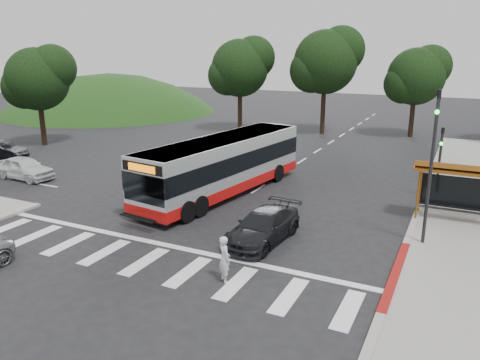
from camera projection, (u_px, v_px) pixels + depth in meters
The scene contains 18 objects.
ground at pixel (208, 221), 22.59m from camera, with size 140.00×140.00×0.00m, color black.
sidewalk_east at pixel (463, 204), 24.85m from camera, with size 4.00×40.00×0.12m, color gray.
curb_east at pixel (423, 199), 25.69m from camera, with size 0.30×40.00×0.15m, color #9E9991.
curb_east_red at pixel (395, 275), 17.04m from camera, with size 0.32×6.00×0.15m, color maroon.
hillside_nw at pixel (111, 112), 62.05m from camera, with size 44.00×44.00×10.00m, color #1E4415.
crosswalk_ladder at pixel (144, 262), 18.26m from camera, with size 18.00×2.60×0.01m, color silver.
bus_shelter at pixel (463, 175), 21.81m from camera, with size 4.20×1.60×2.86m.
traffic_signal_ne_tall at pixel (432, 156), 18.78m from camera, with size 0.18×0.37×6.50m.
traffic_signal_ne_short at pixel (440, 155), 25.21m from camera, with size 0.18×0.37×4.00m.
tree_north_a at pixel (326, 61), 44.08m from camera, with size 6.60×6.15×10.17m.
tree_north_b at pixel (417, 76), 42.77m from camera, with size 5.72×5.33×8.43m.
tree_north_c at pixel (241, 67), 45.90m from camera, with size 6.16×5.74×9.30m.
tree_west_a at pixel (39, 78), 39.01m from camera, with size 5.72×5.33×8.43m.
transit_bus at pixel (223, 166), 26.41m from camera, with size 2.70×12.45×3.22m, color #B3B5B8, non-canonical shape.
pedestrian at pixel (225, 259), 16.51m from camera, with size 0.63×0.41×1.72m, color silver.
dark_sedan at pixel (263, 227), 20.03m from camera, with size 1.89×4.64×1.35m, color black.
west_car_white at pixel (24, 168), 29.73m from camera, with size 1.69×4.21×1.43m, color silver.
west_car_black at pixel (1, 150), 35.13m from camera, with size 1.40×4.01×1.32m, color black.
Camera 1 is at (10.69, -18.39, 8.01)m, focal length 35.00 mm.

